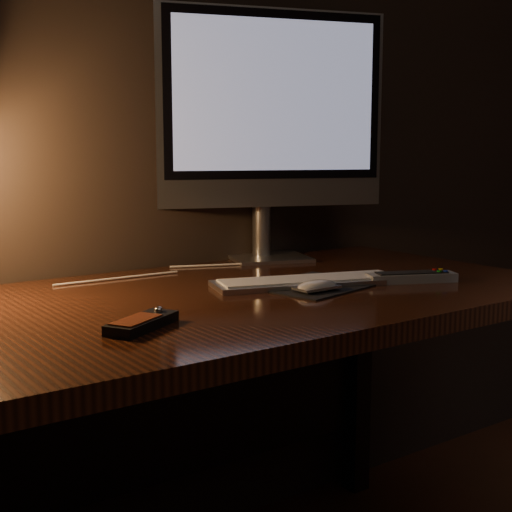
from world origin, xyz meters
TOP-DOWN VIEW (x-y plane):
  - desk at (0.00, 1.93)m, footprint 1.60×0.75m
  - monitor at (0.41, 2.17)m, footprint 0.60×0.24m
  - keyboard at (0.27, 1.83)m, footprint 0.44×0.24m
  - mousepad at (0.27, 1.82)m, footprint 0.29×0.26m
  - mouse at (0.23, 1.76)m, footprint 0.10×0.05m
  - media_remote at (-0.20, 1.70)m, footprint 0.15×0.12m
  - tv_remote at (0.47, 1.73)m, footprint 0.20×0.13m
  - cable at (0.11, 2.13)m, footprint 0.57×0.13m

SIDE VIEW (x-z plane):
  - desk at x=0.00m, z-range 0.25..1.00m
  - mousepad at x=0.27m, z-range 0.75..0.75m
  - cable at x=0.11m, z-range 0.75..0.76m
  - keyboard at x=0.27m, z-range 0.75..0.77m
  - mouse at x=0.23m, z-range 0.75..0.77m
  - media_remote at x=-0.20m, z-range 0.75..0.77m
  - tv_remote at x=0.47m, z-range 0.75..0.77m
  - monitor at x=0.41m, z-range 0.81..1.46m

